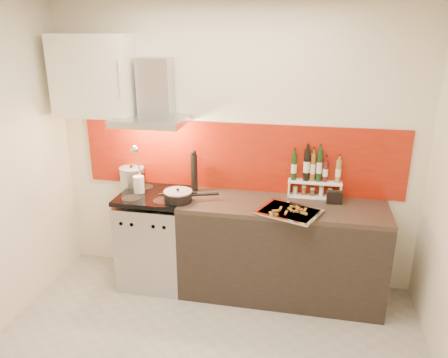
% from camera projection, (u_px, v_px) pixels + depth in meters
% --- Properties ---
extents(back_wall, '(3.40, 0.02, 2.60)m').
position_uv_depth(back_wall, '(234.00, 148.00, 4.04)').
color(back_wall, silver).
rests_on(back_wall, ground).
extents(backsplash, '(3.00, 0.02, 0.64)m').
position_uv_depth(backsplash, '(239.00, 157.00, 4.05)').
color(backsplash, '#900F07').
rests_on(backsplash, back_wall).
extents(range_stove, '(0.60, 0.60, 0.91)m').
position_uv_depth(range_stove, '(156.00, 239.00, 4.18)').
color(range_stove, '#B7B7BA').
rests_on(range_stove, ground).
extents(counter, '(1.80, 0.60, 0.90)m').
position_uv_depth(counter, '(281.00, 250.00, 3.95)').
color(counter, black).
rests_on(counter, ground).
extents(range_hood, '(0.62, 0.50, 0.61)m').
position_uv_depth(range_hood, '(154.00, 101.00, 3.88)').
color(range_hood, '#B7B7BA').
rests_on(range_hood, back_wall).
extents(upper_cabinet, '(0.70, 0.35, 0.72)m').
position_uv_depth(upper_cabinet, '(94.00, 76.00, 3.91)').
color(upper_cabinet, white).
rests_on(upper_cabinet, back_wall).
extents(stock_pot, '(0.24, 0.24, 0.20)m').
position_uv_depth(stock_pot, '(132.00, 176.00, 4.22)').
color(stock_pot, '#B7B7BA').
rests_on(stock_pot, range_stove).
extents(saute_pan, '(0.47, 0.26, 0.12)m').
position_uv_depth(saute_pan, '(179.00, 196.00, 3.85)').
color(saute_pan, black).
rests_on(saute_pan, range_stove).
extents(utensil_jar, '(0.10, 0.15, 0.48)m').
position_uv_depth(utensil_jar, '(138.00, 179.00, 4.00)').
color(utensil_jar, silver).
rests_on(utensil_jar, range_stove).
extents(pepper_mill, '(0.06, 0.06, 0.40)m').
position_uv_depth(pepper_mill, '(194.00, 171.00, 4.06)').
color(pepper_mill, black).
rests_on(pepper_mill, counter).
extents(step_shelf, '(0.47, 0.13, 0.44)m').
position_uv_depth(step_shelf, '(314.00, 178.00, 3.91)').
color(step_shelf, white).
rests_on(step_shelf, counter).
extents(caddy_box, '(0.14, 0.07, 0.11)m').
position_uv_depth(caddy_box, '(334.00, 197.00, 3.80)').
color(caddy_box, black).
rests_on(caddy_box, counter).
extents(baking_tray, '(0.59, 0.53, 0.03)m').
position_uv_depth(baking_tray, '(289.00, 212.00, 3.61)').
color(baking_tray, silver).
rests_on(baking_tray, counter).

